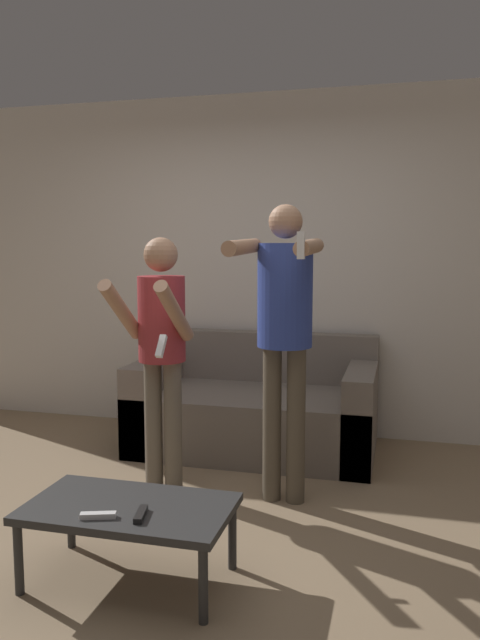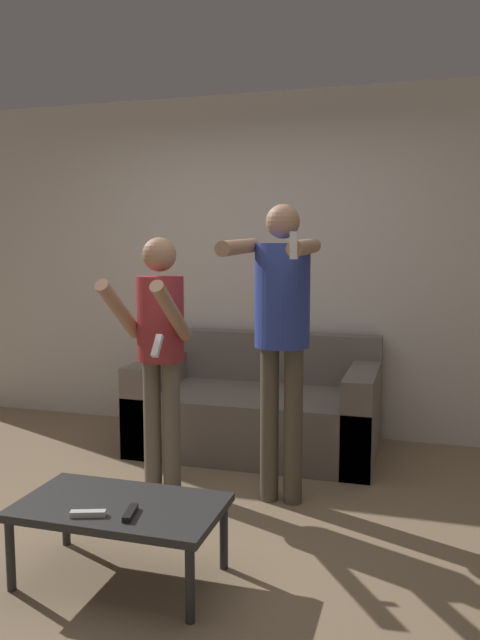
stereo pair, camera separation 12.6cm
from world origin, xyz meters
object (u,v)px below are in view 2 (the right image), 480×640
object	(u,v)px
remote_near	(88,514)
person_standing_right	(281,317)
coffee_table	(120,511)
person_standing_left	(159,338)
remote_far	(130,513)
couch	(258,411)

from	to	relation	value
remote_near	person_standing_right	bearing A→B (deg)	64.56
coffee_table	remote_near	world-z (taller)	remote_near
remote_near	coffee_table	bearing A→B (deg)	68.05
person_standing_left	remote_far	world-z (taller)	person_standing_left
person_standing_right	remote_near	distance (m)	1.52
person_standing_right	remote_far	bearing A→B (deg)	-109.32
person_standing_right	remote_near	world-z (taller)	person_standing_right
person_standing_right	remote_far	world-z (taller)	person_standing_right
person_standing_left	remote_near	world-z (taller)	person_standing_left
person_standing_right	person_standing_left	bearing A→B (deg)	179.79
person_standing_right	coffee_table	size ratio (longest dim) A/B	1.89
couch	remote_near	xyz separation A→B (m)	(-0.19, -2.13, 0.09)
person_standing_right	couch	bearing A→B (deg)	112.27
person_standing_left	person_standing_right	size ratio (longest dim) A/B	0.90
couch	remote_near	bearing A→B (deg)	-95.16
couch	remote_near	distance (m)	2.14
couch	person_standing_right	distance (m)	1.29
coffee_table	couch	bearing A→B (deg)	86.32
person_standing_left	person_standing_right	world-z (taller)	person_standing_right
person_standing_left	person_standing_right	distance (m)	0.77
couch	coffee_table	size ratio (longest dim) A/B	1.90
couch	remote_near	world-z (taller)	couch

